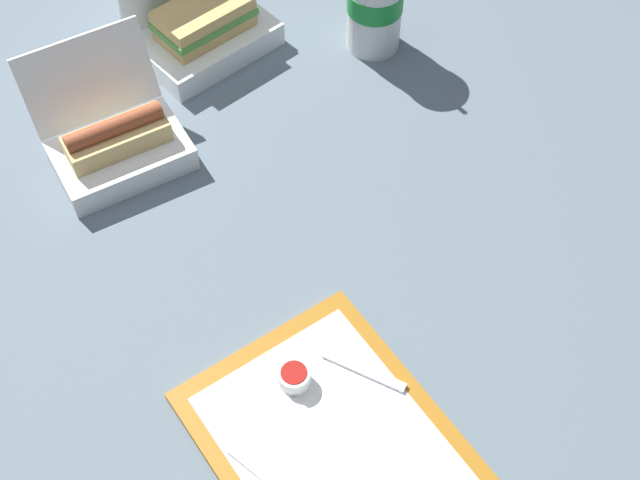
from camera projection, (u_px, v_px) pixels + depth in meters
ground_plane at (302, 240)px, 1.22m from camera, size 3.20×3.20×0.00m
food_tray at (342, 458)px, 1.02m from camera, size 0.42×0.33×0.01m
ketchup_cup at (294, 377)px, 1.06m from camera, size 0.04×0.04×0.02m
napkin_stack at (288, 446)px, 1.02m from camera, size 0.11×0.11×0.00m
plastic_fork at (364, 370)px, 1.08m from camera, size 0.11×0.04×0.00m
clamshell_hotdog_back at (116, 141)px, 1.27m from camera, size 0.23×0.23×0.15m
clamshell_sandwich_center at (203, 27)px, 1.41m from camera, size 0.17×0.22×0.18m
soda_cup_front at (375, 0)px, 1.38m from camera, size 0.09×0.09×0.23m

